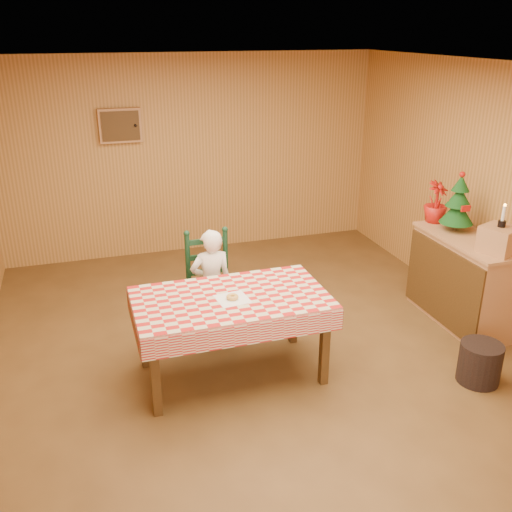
{
  "coord_description": "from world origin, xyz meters",
  "views": [
    {
      "loc": [
        -1.46,
        -4.39,
        2.9
      ],
      "look_at": [
        0.0,
        0.2,
        0.95
      ],
      "focal_mm": 40.0,
      "sensor_mm": 36.0,
      "label": 1
    }
  ],
  "objects": [
    {
      "name": "cabin_walls",
      "position": [
        -0.0,
        0.53,
        1.83
      ],
      "size": [
        5.1,
        6.05,
        2.65
      ],
      "color": "#BA8543",
      "rests_on": "ground"
    },
    {
      "name": "seated_child",
      "position": [
        -0.35,
        0.54,
        0.56
      ],
      "size": [
        0.41,
        0.27,
        1.12
      ],
      "primitive_type": "imported",
      "rotation": [
        0.0,
        0.0,
        3.14
      ],
      "color": "white",
      "rests_on": "ground"
    },
    {
      "name": "storage_bin",
      "position": [
        1.68,
        -0.94,
        0.18
      ],
      "size": [
        0.38,
        0.38,
        0.36
      ],
      "primitive_type": "cylinder",
      "rotation": [
        0.0,
        0.0,
        0.04
      ],
      "color": "black",
      "rests_on": "ground"
    },
    {
      "name": "candle_set",
      "position": [
        2.2,
        -0.34,
        1.24
      ],
      "size": [
        0.07,
        0.07,
        0.22
      ],
      "color": "black",
      "rests_on": "crate"
    },
    {
      "name": "crate",
      "position": [
        2.2,
        -0.34,
        1.06
      ],
      "size": [
        0.39,
        0.39,
        0.25
      ],
      "primitive_type": "cube",
      "rotation": [
        0.0,
        0.0,
        0.38
      ],
      "color": "tan",
      "rests_on": "shelf_unit"
    },
    {
      "name": "ladder_chair",
      "position": [
        -0.35,
        0.6,
        0.5
      ],
      "size": [
        0.44,
        0.4,
        1.08
      ],
      "color": "black",
      "rests_on": "ground"
    },
    {
      "name": "flower_arrangement",
      "position": [
        2.15,
        0.61,
        1.15
      ],
      "size": [
        0.33,
        0.33,
        0.45
      ],
      "primitive_type": "imported",
      "rotation": [
        0.0,
        0.0,
        0.4
      ],
      "color": "#B11610",
      "rests_on": "shelf_unit"
    },
    {
      "name": "donut",
      "position": [
        -0.35,
        -0.24,
        0.79
      ],
      "size": [
        0.11,
        0.11,
        0.04
      ],
      "primitive_type": "torus",
      "rotation": [
        0.0,
        0.0,
        -0.05
      ],
      "color": "gold",
      "rests_on": "napkin"
    },
    {
      "name": "napkin",
      "position": [
        -0.35,
        -0.24,
        0.77
      ],
      "size": [
        0.29,
        0.29,
        0.0
      ],
      "primitive_type": "cube",
      "rotation": [
        0.0,
        0.0,
        0.11
      ],
      "color": "white",
      "rests_on": "dining_table"
    },
    {
      "name": "shelf_unit",
      "position": [
        2.19,
        0.06,
        0.47
      ],
      "size": [
        0.54,
        1.24,
        0.93
      ],
      "color": "tan",
      "rests_on": "ground"
    },
    {
      "name": "ground",
      "position": [
        0.0,
        0.0,
        0.0
      ],
      "size": [
        6.0,
        6.0,
        0.0
      ],
      "primitive_type": "plane",
      "color": "brown",
      "rests_on": "ground"
    },
    {
      "name": "dining_table",
      "position": [
        -0.35,
        -0.19,
        0.69
      ],
      "size": [
        1.66,
        0.96,
        0.77
      ],
      "color": "#4B3014",
      "rests_on": "ground"
    },
    {
      "name": "christmas_tree",
      "position": [
        2.2,
        0.31,
        1.21
      ],
      "size": [
        0.34,
        0.34,
        0.62
      ],
      "color": "#4B3014",
      "rests_on": "shelf_unit"
    }
  ]
}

